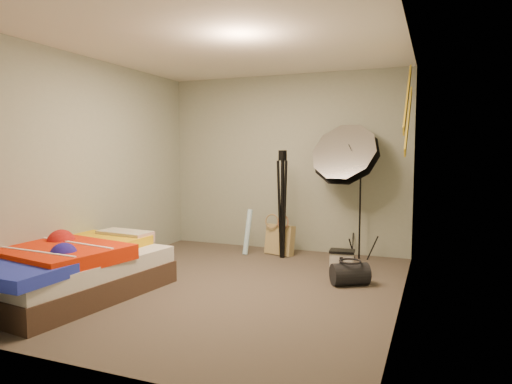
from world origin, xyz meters
The scene contains 15 objects.
floor centered at (0.00, 0.00, 0.00)m, with size 4.00×4.00×0.00m, color #4F463C.
ceiling centered at (0.00, 0.00, 2.50)m, with size 4.00×4.00×0.00m, color silver.
wall_back centered at (0.00, 2.00, 1.25)m, with size 3.50×3.50×0.00m, color gray.
wall_front centered at (0.00, -2.00, 1.25)m, with size 3.50×3.50×0.00m, color gray.
wall_left centered at (-1.75, 0.00, 1.25)m, with size 4.00×4.00×0.00m, color gray.
wall_right centered at (1.75, 0.00, 1.25)m, with size 4.00×4.00×0.00m, color gray.
tote_bag centered at (0.05, 1.62, 0.21)m, with size 0.41×0.12×0.41m, color tan.
wrapping_roll centered at (-0.37, 1.48, 0.31)m, with size 0.07×0.07×0.62m, color #59AEDD.
camera_case centered at (1.04, 0.91, 0.13)m, with size 0.26×0.19×0.26m, color silver.
duffel_bag centered at (1.21, 0.52, 0.12)m, with size 0.24×0.24×0.39m, color black.
wall_stripe_upper centered at (1.73, 0.60, 1.95)m, with size 0.02×1.10×0.10m, color gold.
wall_stripe_lower centered at (1.73, 0.85, 1.75)m, with size 0.02×1.10×0.10m, color gold.
bed centered at (-1.30, -0.85, 0.26)m, with size 1.46×2.01×0.52m.
photo_umbrella centered at (0.93, 1.69, 1.34)m, with size 1.17×0.91×1.87m.
camera_tripod centered at (0.14, 1.45, 0.82)m, with size 0.10×0.10×1.43m.
Camera 1 is at (2.03, -4.25, 1.41)m, focal length 32.00 mm.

